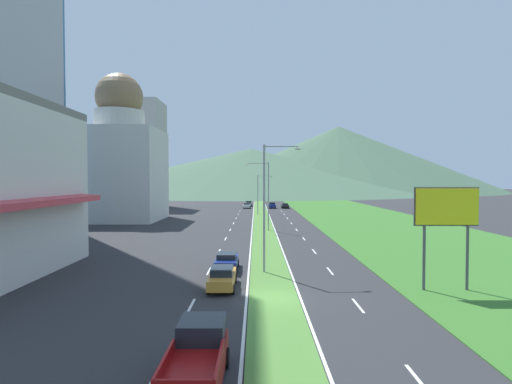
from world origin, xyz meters
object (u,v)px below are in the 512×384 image
(car_5, at_px, (248,204))
(car_0, at_px, (226,261))
(street_lamp_near, at_px, (268,200))
(street_lamp_far, at_px, (259,192))
(billboard_roadside, at_px, (446,213))
(car_2, at_px, (272,205))
(car_4, at_px, (222,277))
(car_1, at_px, (285,206))
(street_lamp_mid, at_px, (265,191))
(pickup_truck_0, at_px, (197,358))
(car_3, at_px, (246,205))

(car_5, bearing_deg, car_0, 179.72)
(street_lamp_near, bearing_deg, car_5, 92.11)
(street_lamp_far, distance_m, billboard_roadside, 61.69)
(street_lamp_near, relative_size, car_2, 2.41)
(billboard_roadside, xyz_separation_m, car_2, (-8.78, 80.89, -4.61))
(car_4, bearing_deg, car_1, -7.25)
(street_lamp_far, bearing_deg, street_lamp_near, -89.80)
(street_lamp_mid, distance_m, car_4, 32.99)
(car_0, relative_size, pickup_truck_0, 0.81)
(pickup_truck_0, bearing_deg, car_1, -6.11)
(billboard_roadside, height_order, pickup_truck_0, billboard_roadside)
(car_5, bearing_deg, street_lamp_near, -177.89)
(street_lamp_mid, relative_size, street_lamp_far, 1.19)
(car_2, distance_m, pickup_truck_0, 93.84)
(car_4, bearing_deg, street_lamp_near, -34.64)
(street_lamp_near, distance_m, street_lamp_far, 54.94)
(car_1, relative_size, car_2, 1.08)
(street_lamp_mid, height_order, car_5, street_lamp_mid)
(car_0, bearing_deg, car_2, -5.25)
(car_2, height_order, car_4, car_2)
(car_0, bearing_deg, street_lamp_mid, -8.50)
(car_0, height_order, car_3, car_0)
(car_2, height_order, car_5, car_2)
(street_lamp_near, xyz_separation_m, pickup_truck_0, (-3.19, -18.24, -5.05))
(car_0, xyz_separation_m, pickup_truck_0, (0.29, -19.12, 0.22))
(street_lamp_mid, height_order, car_1, street_lamp_mid)
(street_lamp_far, bearing_deg, car_5, 95.74)
(street_lamp_far, relative_size, car_4, 1.86)
(street_lamp_far, relative_size, car_1, 1.83)
(billboard_roadside, bearing_deg, car_3, 100.94)
(car_4, height_order, car_5, car_4)
(car_0, height_order, pickup_truck_0, pickup_truck_0)
(car_4, xyz_separation_m, car_5, (0.31, 88.52, -0.01))
(car_1, bearing_deg, pickup_truck_0, -6.11)
(street_lamp_mid, relative_size, car_3, 2.40)
(street_lamp_far, height_order, car_2, street_lamp_far)
(street_lamp_mid, bearing_deg, car_2, 86.57)
(billboard_roadside, bearing_deg, car_2, 96.19)
(street_lamp_near, bearing_deg, car_0, 165.84)
(street_lamp_far, distance_m, car_2, 21.18)
(car_2, bearing_deg, street_lamp_mid, -3.43)
(street_lamp_mid, height_order, billboard_roadside, street_lamp_mid)
(street_lamp_mid, relative_size, billboard_roadside, 1.43)
(car_2, bearing_deg, car_5, -142.02)
(street_lamp_near, bearing_deg, car_3, 92.65)
(street_lamp_mid, bearing_deg, car_5, 93.64)
(street_lamp_far, relative_size, car_3, 2.02)
(street_lamp_near, height_order, car_1, street_lamp_near)
(pickup_truck_0, bearing_deg, street_lamp_far, -2.35)
(street_lamp_near, xyz_separation_m, car_2, (3.36, 75.38, -5.23))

